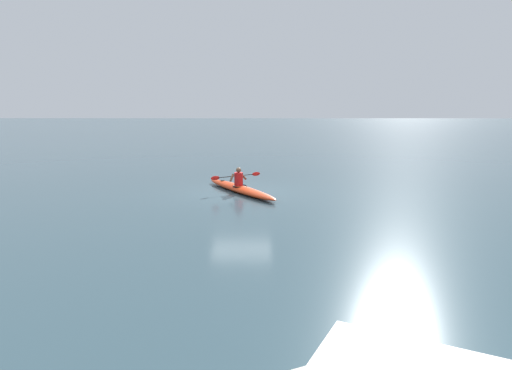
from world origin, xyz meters
TOP-DOWN VIEW (x-y plane):
  - ground_plane at (0.00, 0.00)m, footprint 160.00×160.00m
  - kayak at (0.04, -0.10)m, footprint 3.34×4.69m
  - kayaker at (0.12, -0.23)m, footprint 2.01×1.31m

SIDE VIEW (x-z plane):
  - ground_plane at x=0.00m, z-range 0.00..0.00m
  - kayak at x=0.04m, z-range 0.00..0.28m
  - kayaker at x=0.12m, z-range 0.22..0.96m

